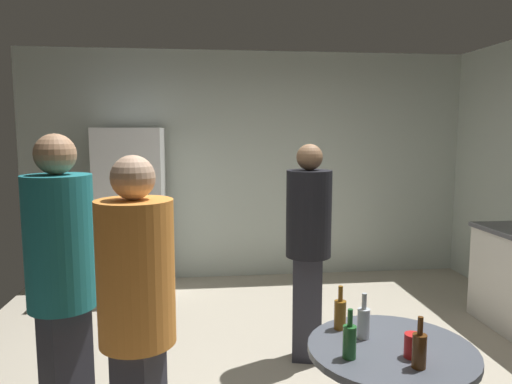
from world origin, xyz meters
The scene contains 11 objects.
wall_back centered at (0.00, 2.63, 1.35)m, with size 5.32×0.06×2.70m, color beige.
refrigerator centered at (-1.36, 2.20, 0.90)m, with size 0.70×0.68×1.80m.
foreground_table centered at (0.31, -0.98, 0.63)m, with size 0.80×0.80×0.73m.
beer_bottle_amber centered at (0.12, -0.75, 0.82)m, with size 0.06×0.06×0.23m.
beer_bottle_brown centered at (0.34, -1.18, 0.82)m, with size 0.06×0.06×0.23m.
beer_bottle_green centered at (0.07, -1.06, 0.82)m, with size 0.06×0.06×0.23m.
beer_bottle_clear centered at (0.20, -0.87, 0.82)m, with size 0.06×0.06×0.23m.
plastic_cup_red centered at (0.36, -1.09, 0.79)m, with size 0.08×0.08×0.11m, color red.
person_in_teal_shirt centered at (-1.30, -0.60, 1.03)m, with size 0.48×0.48×1.75m.
person_in_black_shirt centered at (0.21, 0.39, 0.98)m, with size 0.41×0.41×1.67m.
person_in_orange_shirt centered at (-0.88, -0.97, 0.97)m, with size 0.44×0.44×1.66m.
Camera 1 is at (-0.58, -3.04, 1.75)m, focal length 33.23 mm.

